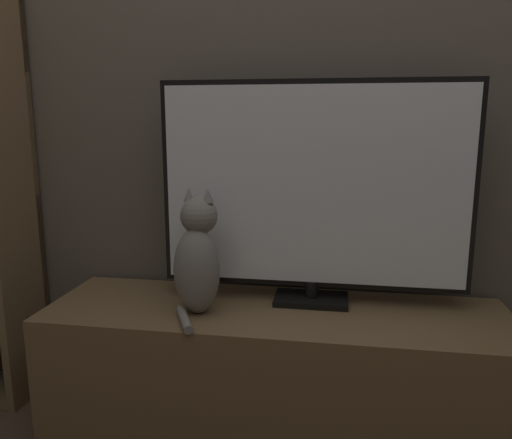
% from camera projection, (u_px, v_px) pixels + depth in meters
% --- Properties ---
extents(wall_back, '(4.80, 0.05, 2.60)m').
position_uv_depth(wall_back, '(287.00, 58.00, 1.77)').
color(wall_back, '#60564C').
rests_on(wall_back, ground_plane).
extents(tv_stand, '(1.54, 0.46, 0.47)m').
position_uv_depth(tv_stand, '(275.00, 373.00, 1.71)').
color(tv_stand, brown).
rests_on(tv_stand, ground_plane).
extents(tv, '(1.04, 0.15, 0.75)m').
position_uv_depth(tv, '(314.00, 190.00, 1.66)').
color(tv, black).
rests_on(tv, tv_stand).
extents(cat, '(0.17, 0.28, 0.41)m').
position_uv_depth(cat, '(198.00, 259.00, 1.61)').
color(cat, gray).
rests_on(cat, tv_stand).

